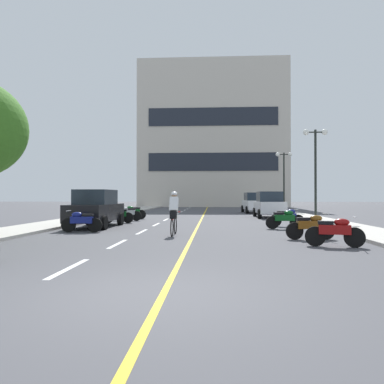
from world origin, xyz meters
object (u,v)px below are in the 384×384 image
motorcycle_1 (335,231)px  motorcycle_8 (133,212)px  street_lamp_mid (315,154)px  parked_car_far (254,203)px  street_lamp_far (284,168)px  cyclist_rider (174,212)px  parked_car_mid (269,205)px  parked_car_near (96,208)px  motorcycle_2 (311,226)px  motorcycle_7 (127,213)px  motorcycle_6 (118,215)px  motorcycle_3 (81,221)px  motorcycle_5 (287,217)px  motorcycle_4 (285,219)px

motorcycle_1 → motorcycle_8: bearing=124.5°
street_lamp_mid → parked_car_far: street_lamp_mid is taller
street_lamp_far → cyclist_rider: bearing=-112.0°
parked_car_mid → parked_car_far: bearing=92.1°
street_lamp_far → parked_car_mid: bearing=-108.1°
street_lamp_far → parked_car_mid: size_ratio=1.26×
parked_car_near → motorcycle_2: (9.08, -4.64, -0.44)m
street_lamp_mid → motorcycle_8: 12.02m
motorcycle_2 → street_lamp_far: bearing=81.9°
street_lamp_far → motorcycle_7: size_ratio=3.11×
motorcycle_6 → motorcycle_2: bearing=-40.2°
parked_car_far → cyclist_rider: parked_car_far is taller
motorcycle_3 → parked_car_near: bearing=94.9°
motorcycle_6 → parked_car_mid: bearing=32.8°
motorcycle_2 → motorcycle_8: size_ratio=1.00×
parked_car_near → cyclist_rider: bearing=-39.7°
cyclist_rider → motorcycle_2: bearing=-13.4°
motorcycle_7 → parked_car_mid: bearing=23.4°
street_lamp_far → motorcycle_6: street_lamp_far is taller
motorcycle_8 → motorcycle_7: bearing=-88.5°
parked_car_far → motorcycle_3: parked_car_far is taller
parked_car_mid → motorcycle_5: size_ratio=2.47×
parked_car_near → motorcycle_2: size_ratio=2.49×
motorcycle_8 → cyclist_rider: 10.57m
street_lamp_far → parked_car_near: street_lamp_far is taller
motorcycle_1 → motorcycle_5: (0.03, 7.39, 0.00)m
parked_car_far → cyclist_rider: size_ratio=2.42×
cyclist_rider → street_lamp_far: bearing=68.0°
parked_car_far → motorcycle_1: (-0.05, -22.34, -0.44)m
parked_car_near → parked_car_mid: same height
motorcycle_2 → parked_car_mid: bearing=87.6°
motorcycle_4 → street_lamp_mid: bearing=62.2°
motorcycle_3 → motorcycle_2: bearing=-13.2°
street_lamp_mid → street_lamp_far: 11.06m
street_lamp_mid → street_lamp_far: bearing=89.0°
motorcycle_2 → motorcycle_7: same height
parked_car_mid → motorcycle_4: (-0.67, -9.17, -0.44)m
parked_car_near → street_lamp_far: bearing=53.0°
motorcycle_6 → motorcycle_8: 3.71m
motorcycle_8 → cyclist_rider: bearing=-69.2°
parked_car_mid → motorcycle_5: 7.77m
motorcycle_5 → parked_car_far: bearing=89.9°
motorcycle_4 → cyclist_rider: bearing=-148.4°
motorcycle_3 → motorcycle_5: 9.76m
motorcycle_7 → cyclist_rider: 8.96m
parked_car_near → motorcycle_7: (0.48, 4.67, -0.44)m
motorcycle_6 → motorcycle_8: (0.04, 3.71, 0.00)m
motorcycle_4 → motorcycle_5: same height
parked_car_mid → cyclist_rider: 13.28m
motorcycle_7 → motorcycle_5: bearing=-23.1°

